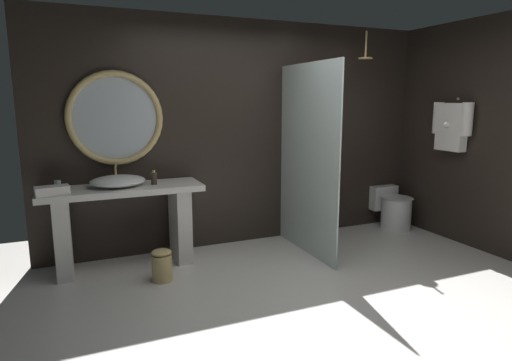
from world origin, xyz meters
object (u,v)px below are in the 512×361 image
object	(u,v)px
hanging_bathrobe	(452,124)
folded_hand_towel	(52,191)
waste_bin	(162,265)
round_wall_mirror	(116,118)
vessel_sink	(118,181)
soap_dispenser	(154,178)
toilet	(393,209)
rain_shower_head	(366,55)
tumbler_cup	(58,185)

from	to	relation	value
hanging_bathrobe	folded_hand_towel	world-z (taller)	hanging_bathrobe
waste_bin	round_wall_mirror	bearing A→B (deg)	109.48
vessel_sink	soap_dispenser	distance (m)	0.35
round_wall_mirror	toilet	size ratio (longest dim) A/B	1.63
vessel_sink	folded_hand_towel	bearing A→B (deg)	-163.29
vessel_sink	folded_hand_towel	size ratio (longest dim) A/B	1.87
toilet	folded_hand_towel	xyz separation A→B (m)	(-4.10, -0.19, 0.63)
hanging_bathrobe	folded_hand_towel	xyz separation A→B (m)	(-4.33, 0.46, -0.53)
rain_shower_head	folded_hand_towel	bearing A→B (deg)	-177.55
rain_shower_head	toilet	distance (m)	2.05
soap_dispenser	rain_shower_head	distance (m)	2.88
soap_dispenser	rain_shower_head	size ratio (longest dim) A/B	0.46
tumbler_cup	waste_bin	distance (m)	1.26
soap_dispenser	folded_hand_towel	bearing A→B (deg)	-171.00
soap_dispenser	hanging_bathrobe	world-z (taller)	hanging_bathrobe
vessel_sink	tumbler_cup	bearing A→B (deg)	175.53
vessel_sink	tumbler_cup	xyz separation A→B (m)	(-0.55, 0.04, -0.01)
soap_dispenser	waste_bin	bearing A→B (deg)	-95.18
tumbler_cup	folded_hand_towel	xyz separation A→B (m)	(-0.04, -0.22, -0.01)
tumbler_cup	vessel_sink	bearing A→B (deg)	-4.47
soap_dispenser	tumbler_cup	bearing A→B (deg)	175.49
hanging_bathrobe	toilet	bearing A→B (deg)	109.58
soap_dispenser	toilet	xyz separation A→B (m)	(3.15, 0.04, -0.65)
tumbler_cup	soap_dispenser	xyz separation A→B (m)	(0.90, -0.07, 0.02)
round_wall_mirror	folded_hand_towel	distance (m)	0.98
soap_dispenser	toilet	bearing A→B (deg)	0.79
hanging_bathrobe	waste_bin	world-z (taller)	hanging_bathrobe
round_wall_mirror	rain_shower_head	world-z (taller)	rain_shower_head
round_wall_mirror	waste_bin	world-z (taller)	round_wall_mirror
toilet	tumbler_cup	bearing A→B (deg)	179.61
soap_dispenser	waste_bin	world-z (taller)	soap_dispenser
folded_hand_towel	rain_shower_head	bearing A→B (deg)	2.45
hanging_bathrobe	folded_hand_towel	distance (m)	4.39
rain_shower_head	folded_hand_towel	distance (m)	3.76
soap_dispenser	rain_shower_head	bearing A→B (deg)	0.01
soap_dispenser	toilet	size ratio (longest dim) A/B	0.25
hanging_bathrobe	toilet	size ratio (longest dim) A/B	1.05
rain_shower_head	hanging_bathrobe	size ratio (longest dim) A/B	0.52
tumbler_cup	rain_shower_head	size ratio (longest dim) A/B	0.30
toilet	vessel_sink	bearing A→B (deg)	-179.75
rain_shower_head	waste_bin	bearing A→B (deg)	-169.26
round_wall_mirror	rain_shower_head	size ratio (longest dim) A/B	2.98
soap_dispenser	folded_hand_towel	size ratio (longest dim) A/B	0.51
rain_shower_head	waste_bin	xyz separation A→B (m)	(-2.61, -0.50, -2.07)
tumbler_cup	rain_shower_head	distance (m)	3.72
round_wall_mirror	waste_bin	distance (m)	1.58
soap_dispenser	round_wall_mirror	distance (m)	0.73
folded_hand_towel	waste_bin	bearing A→B (deg)	-21.04
waste_bin	tumbler_cup	bearing A→B (deg)	146.54
soap_dispenser	waste_bin	size ratio (longest dim) A/B	0.48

